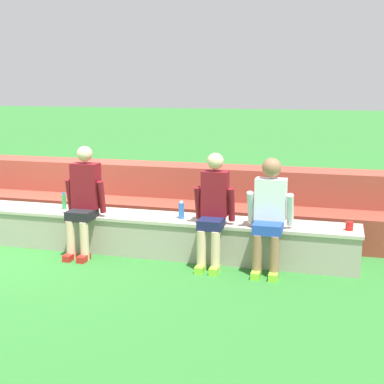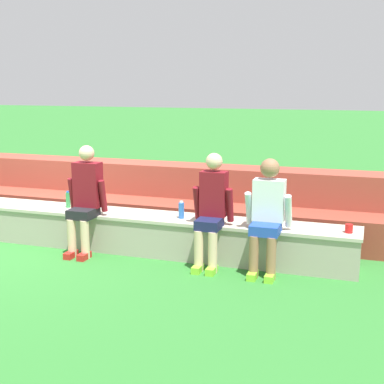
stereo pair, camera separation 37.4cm
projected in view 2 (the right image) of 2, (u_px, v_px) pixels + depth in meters
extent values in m
plane|color=#2D752D|center=(17.00, 244.00, 7.45)|extent=(80.00, 80.00, 0.00)
cube|color=#A8A08E|center=(28.00, 222.00, 7.66)|extent=(9.14, 0.56, 0.50)
cube|color=#BCB39F|center=(27.00, 206.00, 7.62)|extent=(9.18, 0.60, 0.04)
cube|color=brown|center=(61.00, 209.00, 8.46)|extent=(11.12, 0.59, 0.48)
cube|color=#984132|center=(79.00, 188.00, 8.96)|extent=(11.12, 0.59, 0.96)
cylinder|color=beige|center=(72.00, 238.00, 6.86)|extent=(0.11, 0.11, 0.50)
cylinder|color=beige|center=(85.00, 239.00, 6.80)|extent=(0.11, 0.11, 0.50)
cube|color=red|center=(71.00, 255.00, 6.86)|extent=(0.10, 0.22, 0.08)
cube|color=red|center=(84.00, 256.00, 6.80)|extent=(0.10, 0.22, 0.08)
cube|color=black|center=(83.00, 213.00, 6.90)|extent=(0.32, 0.35, 0.12)
cube|color=maroon|center=(88.00, 185.00, 6.97)|extent=(0.35, 0.20, 0.59)
sphere|color=beige|center=(87.00, 153.00, 6.89)|extent=(0.20, 0.20, 0.20)
cylinder|color=maroon|center=(72.00, 194.00, 7.05)|extent=(0.08, 0.14, 0.43)
cylinder|color=maroon|center=(103.00, 196.00, 6.91)|extent=(0.08, 0.15, 0.43)
cylinder|color=beige|center=(199.00, 251.00, 6.34)|extent=(0.11, 0.11, 0.50)
cylinder|color=beige|center=(213.00, 252.00, 6.28)|extent=(0.11, 0.11, 0.50)
cube|color=#8CD833|center=(198.00, 269.00, 6.34)|extent=(0.10, 0.22, 0.08)
cube|color=#8CD833|center=(212.00, 270.00, 6.29)|extent=(0.10, 0.22, 0.08)
cube|color=#191E47|center=(209.00, 224.00, 6.38)|extent=(0.28, 0.34, 0.12)
cube|color=maroon|center=(214.00, 194.00, 6.49)|extent=(0.32, 0.20, 0.55)
sphere|color=beige|center=(214.00, 161.00, 6.41)|extent=(0.20, 0.20, 0.20)
cylinder|color=maroon|center=(197.00, 203.00, 6.56)|extent=(0.08, 0.18, 0.43)
cylinder|color=maroon|center=(230.00, 205.00, 6.43)|extent=(0.08, 0.17, 0.43)
cylinder|color=#996B4C|center=(254.00, 257.00, 6.12)|extent=(0.11, 0.11, 0.50)
cylinder|color=#996B4C|center=(271.00, 259.00, 6.06)|extent=(0.11, 0.11, 0.50)
cube|color=#8CD833|center=(252.00, 275.00, 6.12)|extent=(0.10, 0.22, 0.08)
cube|color=#8CD833|center=(270.00, 277.00, 6.06)|extent=(0.10, 0.22, 0.08)
cube|color=#2347B2|center=(265.00, 229.00, 6.16)|extent=(0.33, 0.35, 0.12)
cube|color=white|center=(269.00, 200.00, 6.26)|extent=(0.37, 0.20, 0.49)
sphere|color=#996B4C|center=(270.00, 168.00, 6.19)|extent=(0.23, 0.23, 0.23)
cylinder|color=white|center=(249.00, 208.00, 6.34)|extent=(0.08, 0.22, 0.42)
cylinder|color=white|center=(288.00, 211.00, 6.19)|extent=(0.08, 0.23, 0.42)
cylinder|color=green|center=(68.00, 200.00, 7.42)|extent=(0.06, 0.06, 0.21)
cylinder|color=blue|center=(68.00, 192.00, 7.39)|extent=(0.04, 0.04, 0.02)
cylinder|color=blue|center=(181.00, 211.00, 6.82)|extent=(0.07, 0.07, 0.20)
cylinder|color=white|center=(181.00, 202.00, 6.80)|extent=(0.04, 0.04, 0.02)
cylinder|color=red|center=(349.00, 228.00, 6.17)|extent=(0.09, 0.09, 0.10)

